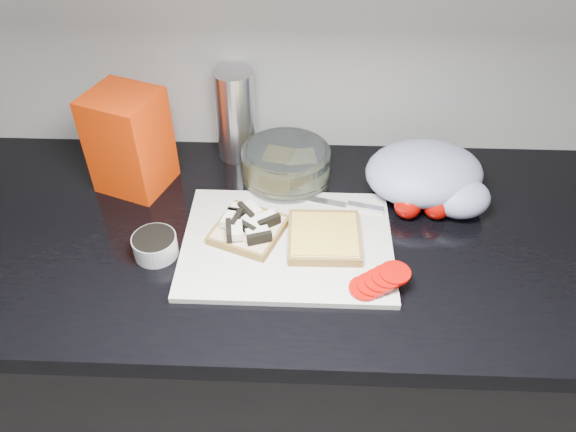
{
  "coord_description": "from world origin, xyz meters",
  "views": [
    {
      "loc": [
        -0.03,
        0.38,
        1.66
      ],
      "look_at": [
        -0.06,
        1.18,
        0.95
      ],
      "focal_mm": 35.0,
      "sensor_mm": 36.0,
      "label": 1
    }
  ],
  "objects_px": {
    "cutting_board": "(287,243)",
    "glass_bowl": "(286,167)",
    "bread_bag": "(129,141)",
    "steel_canister": "(236,115)"
  },
  "relations": [
    {
      "from": "cutting_board",
      "to": "glass_bowl",
      "type": "distance_m",
      "value": 0.21
    },
    {
      "from": "bread_bag",
      "to": "cutting_board",
      "type": "bearing_deg",
      "value": -8.72
    },
    {
      "from": "bread_bag",
      "to": "steel_canister",
      "type": "relative_size",
      "value": 1.02
    },
    {
      "from": "bread_bag",
      "to": "glass_bowl",
      "type": "bearing_deg",
      "value": 23.3
    },
    {
      "from": "glass_bowl",
      "to": "steel_canister",
      "type": "xyz_separation_m",
      "value": [
        -0.12,
        0.1,
        0.07
      ]
    },
    {
      "from": "glass_bowl",
      "to": "steel_canister",
      "type": "distance_m",
      "value": 0.16
    },
    {
      "from": "glass_bowl",
      "to": "bread_bag",
      "type": "xyz_separation_m",
      "value": [
        -0.32,
        -0.02,
        0.07
      ]
    },
    {
      "from": "steel_canister",
      "to": "cutting_board",
      "type": "bearing_deg",
      "value": -67.15
    },
    {
      "from": "cutting_board",
      "to": "steel_canister",
      "type": "xyz_separation_m",
      "value": [
        -0.13,
        0.3,
        0.1
      ]
    },
    {
      "from": "cutting_board",
      "to": "bread_bag",
      "type": "height_order",
      "value": "bread_bag"
    }
  ]
}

